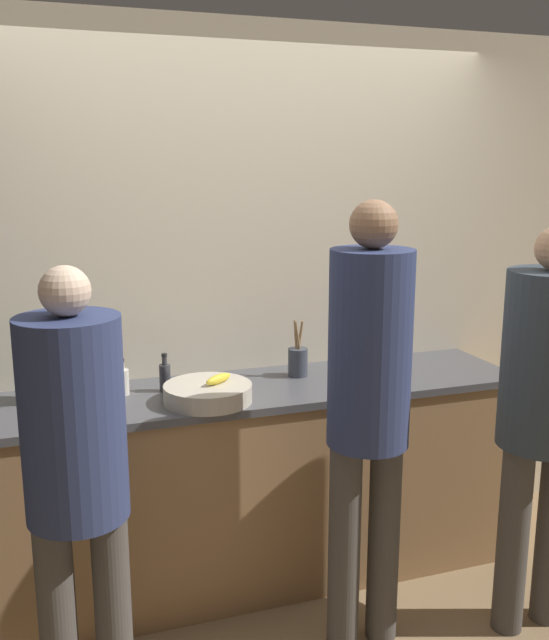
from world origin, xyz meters
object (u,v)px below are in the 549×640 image
person_right (545,396)px  utensil_crock (298,361)px  potted_plant (36,373)px  person_left (76,464)px  bottle_clear (121,381)px  bottle_red (380,361)px  fruit_bowl (208,393)px  bottle_dark (165,376)px  person_center (369,395)px  cup_white (362,364)px

person_right → utensil_crock: bearing=132.4°
potted_plant → person_left: bearing=-81.8°
bottle_clear → bottle_red: size_ratio=0.76×
fruit_bowl → bottle_dark: bottle_dark is taller
person_center → potted_plant: bearing=150.1°
person_left → cup_white: (1.40, 0.72, 0.02)m
cup_white → person_left: bearing=-152.8°
bottle_dark → person_left: bearing=-120.5°
fruit_bowl → cup_white: (0.82, 0.19, -0.00)m
bottle_dark → utensil_crock: bearing=2.5°
fruit_bowl → potted_plant: size_ratio=1.59×
bottle_red → potted_plant: potted_plant is taller
person_left → person_right: size_ratio=0.96×
bottle_dark → potted_plant: (-0.54, 0.03, 0.06)m
person_right → utensil_crock: person_right is taller
bottle_clear → cup_white: bottle_clear is taller
person_left → bottle_red: (1.43, 0.61, 0.07)m
utensil_crock → fruit_bowl: bearing=-155.0°
bottle_dark → bottle_clear: bearing=175.8°
person_left → bottle_clear: 0.79m
fruit_bowl → potted_plant: potted_plant is taller
fruit_bowl → utensil_crock: 0.55m
cup_white → potted_plant: size_ratio=0.38×
fruit_bowl → bottle_dark: 0.25m
fruit_bowl → bottle_clear: size_ratio=2.34×
person_right → cup_white: 0.90m
person_right → bottle_dark: size_ratio=9.89×
person_center → utensil_crock: (-0.03, 0.69, -0.04)m
person_right → bottle_red: person_right is taller
person_center → bottle_clear: bearing=141.8°
person_right → bottle_red: bearing=120.6°
utensil_crock → bottle_red: size_ratio=1.27×
bottle_red → person_left: bearing=-157.1°
fruit_bowl → bottle_red: 0.86m
person_center → bottle_dark: person_center is taller
person_right → potted_plant: bearing=156.8°
bottle_clear → person_center: bearing=-38.2°
person_left → bottle_dark: bearing=59.5°
utensil_crock → bottle_red: (0.36, -0.16, 0.01)m
utensil_crock → potted_plant: 1.19m
person_left → bottle_red: 1.56m
person_center → utensil_crock: bearing=92.5°
fruit_bowl → bottle_clear: bearing=147.1°
person_left → person_right: bearing=-2.0°
person_right → bottle_clear: bearing=152.9°
bottle_clear → bottle_red: bottle_red is taller
person_left → utensil_crock: size_ratio=6.07×
person_center → fruit_bowl: bearing=138.7°
person_center → utensil_crock: size_ratio=6.74×
person_center → bottle_red: size_ratio=8.54×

